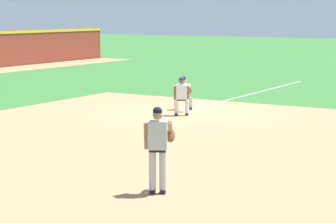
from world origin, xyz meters
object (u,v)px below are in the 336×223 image
(baseball, at_px, (168,135))
(first_baseman, at_px, (184,92))
(pitcher, at_px, (158,144))
(baserunner, at_px, (182,94))
(first_base_bag, at_px, (181,111))

(baseball, xyz_separation_m, first_baseman, (5.19, 2.38, 0.69))
(pitcher, relative_size, baserunner, 1.27)
(baseball, relative_size, first_baseman, 0.06)
(first_base_bag, bearing_deg, baseball, -154.97)
(baseball, bearing_deg, baserunner, 23.98)
(baseball, relative_size, baserunner, 0.05)
(first_baseman, bearing_deg, baserunner, -153.64)
(first_base_bag, xyz_separation_m, baseball, (-4.58, -2.14, -0.01))
(first_base_bag, height_order, first_baseman, first_baseman)
(first_base_bag, relative_size, first_baseman, 0.28)
(baserunner, bearing_deg, first_baseman, 26.36)
(first_baseman, relative_size, baserunner, 0.92)
(pitcher, xyz_separation_m, first_baseman, (10.96, 5.58, -0.33))
(first_base_bag, relative_size, baserunner, 0.26)
(pitcher, bearing_deg, first_baseman, 26.99)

